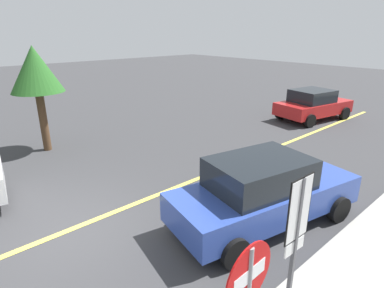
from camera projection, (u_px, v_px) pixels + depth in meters
ground_plane at (65, 232)px, 7.33m from camera, size 80.00×80.00×0.00m
lane_marking_centre at (168, 190)px, 9.21m from camera, size 28.00×0.16×0.01m
speed_limit_sign at (297, 226)px, 4.52m from camera, size 0.54×0.06×2.52m
car_red_approaching at (313, 104)px, 16.31m from camera, size 4.21×2.60×1.54m
car_blue_crossing at (263, 191)px, 7.43m from camera, size 4.85×2.68×1.67m
tree_left_verge at (35, 71)px, 11.37m from camera, size 1.84×1.84×3.86m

